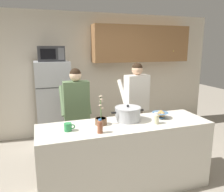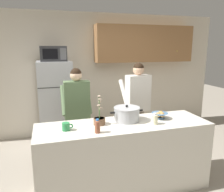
# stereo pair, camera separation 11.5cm
# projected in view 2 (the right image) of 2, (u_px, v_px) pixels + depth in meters

# --- Properties ---
(ground_plane) EXTENTS (14.00, 14.00, 0.00)m
(ground_plane) POSITION_uv_depth(u_px,v_px,m) (123.00, 187.00, 3.08)
(ground_plane) COLOR #9E9384
(back_wall_unit) EXTENTS (6.00, 0.48, 2.60)m
(back_wall_unit) POSITION_uv_depth(u_px,v_px,m) (103.00, 67.00, 4.95)
(back_wall_unit) COLOR beige
(back_wall_unit) RESTS_ON ground
(kitchen_island) EXTENTS (2.24, 0.68, 0.92)m
(kitchen_island) POSITION_uv_depth(u_px,v_px,m) (124.00, 156.00, 2.98)
(kitchen_island) COLOR silver
(kitchen_island) RESTS_ON ground
(refrigerator) EXTENTS (0.64, 0.68, 1.62)m
(refrigerator) POSITION_uv_depth(u_px,v_px,m) (56.00, 103.00, 4.42)
(refrigerator) COLOR #B7BABF
(refrigerator) RESTS_ON ground
(microwave) EXTENTS (0.48, 0.37, 0.28)m
(microwave) POSITION_uv_depth(u_px,v_px,m) (53.00, 54.00, 4.20)
(microwave) COLOR #2D2D30
(microwave) RESTS_ON refrigerator
(person_near_pot) EXTENTS (0.48, 0.41, 1.57)m
(person_near_pot) POSITION_uv_depth(u_px,v_px,m) (77.00, 106.00, 3.57)
(person_near_pot) COLOR #726656
(person_near_pot) RESTS_ON ground
(person_by_sink) EXTENTS (0.53, 0.45, 1.63)m
(person_by_sink) POSITION_uv_depth(u_px,v_px,m) (138.00, 98.00, 3.92)
(person_by_sink) COLOR #726656
(person_by_sink) RESTS_ON ground
(cooking_pot) EXTENTS (0.46, 0.35, 0.22)m
(cooking_pot) POSITION_uv_depth(u_px,v_px,m) (127.00, 114.00, 2.98)
(cooking_pot) COLOR #ADAFB5
(cooking_pot) RESTS_ON kitchen_island
(coffee_mug) EXTENTS (0.13, 0.09, 0.10)m
(coffee_mug) POSITION_uv_depth(u_px,v_px,m) (66.00, 127.00, 2.64)
(coffee_mug) COLOR #2D8C4C
(coffee_mug) RESTS_ON kitchen_island
(bread_bowl) EXTENTS (0.23, 0.23, 0.10)m
(bread_bowl) POSITION_uv_depth(u_px,v_px,m) (160.00, 115.00, 3.08)
(bread_bowl) COLOR #4C7299
(bread_bowl) RESTS_ON kitchen_island
(bottle_near_edge) EXTENTS (0.06, 0.06, 0.17)m
(bottle_near_edge) POSITION_uv_depth(u_px,v_px,m) (97.00, 126.00, 2.56)
(bottle_near_edge) COLOR brown
(bottle_near_edge) RESTS_ON kitchen_island
(bottle_mid_counter) EXTENTS (0.08, 0.08, 0.15)m
(bottle_mid_counter) POSITION_uv_depth(u_px,v_px,m) (155.00, 119.00, 2.85)
(bottle_mid_counter) COLOR beige
(bottle_mid_counter) RESTS_ON kitchen_island
(potted_orchid) EXTENTS (0.15, 0.15, 0.38)m
(potted_orchid) POSITION_uv_depth(u_px,v_px,m) (99.00, 120.00, 2.84)
(potted_orchid) COLOR brown
(potted_orchid) RESTS_ON kitchen_island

